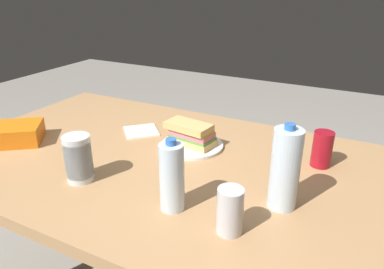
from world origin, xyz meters
name	(u,v)px	position (x,y,z in m)	size (l,w,h in m)	color
dining_table	(152,180)	(0.00, 0.00, 0.68)	(1.51, 0.96, 0.78)	tan
paper_plate	(192,145)	(-0.09, -0.14, 0.78)	(0.23, 0.23, 0.01)	white
sandwich	(191,134)	(-0.09, -0.13, 0.83)	(0.19, 0.12, 0.08)	#DBB26B
soda_can_red	(322,149)	(-0.55, -0.20, 0.84)	(0.07, 0.07, 0.12)	maroon
chip_bag	(10,134)	(0.54, 0.15, 0.81)	(0.23, 0.15, 0.07)	orange
water_bottle_tall	(172,177)	(-0.23, 0.24, 0.87)	(0.07, 0.07, 0.21)	silver
plastic_cup_stack	(78,158)	(0.10, 0.24, 0.85)	(0.08, 0.08, 0.15)	silver
water_bottle_spare	(285,169)	(-0.49, 0.09, 0.89)	(0.08, 0.08, 0.25)	silver
soda_can_silver	(230,211)	(-0.40, 0.26, 0.84)	(0.07, 0.07, 0.12)	silver
paper_napkin	(141,131)	(0.16, -0.16, 0.78)	(0.13, 0.13, 0.01)	white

